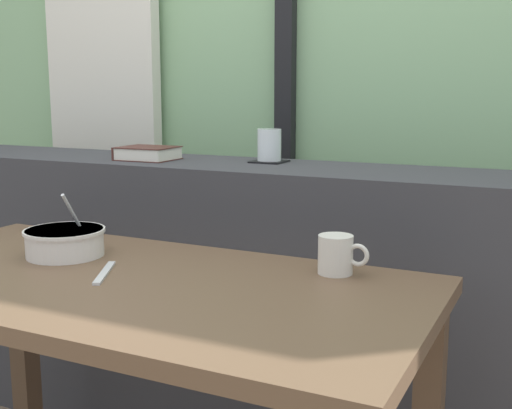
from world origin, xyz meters
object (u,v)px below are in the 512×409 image
Objects in this scene: coaster_square at (269,162)px; ceramic_mug at (337,255)px; fork_utensil at (105,273)px; juice_glass at (269,146)px; soup_bowl at (65,242)px; closed_book at (147,153)px; breakfast_table at (127,327)px.

ceramic_mug is at bearing -52.08° from coaster_square.
fork_utensil is at bearing -153.54° from ceramic_mug.
juice_glass is 0.51× the size of soup_bowl.
closed_book is (-0.38, -0.10, -0.03)m from juice_glass.
breakfast_table is at bearing -20.43° from soup_bowl.
soup_bowl is 0.65m from ceramic_mug.
ceramic_mug is at bearing -52.08° from juice_glass.
closed_book is 0.93× the size of soup_bowl.
closed_book reaches higher than breakfast_table.
soup_bowl reaches higher than ceramic_mug.
ceramic_mug is (0.45, 0.22, 0.04)m from fork_utensil.
juice_glass is 0.58× the size of fork_utensil.
breakfast_table is 0.30m from soup_bowl.
closed_book is (-0.38, -0.10, 0.02)m from coaster_square.
fork_utensil is 0.50m from ceramic_mug.
juice_glass is at bearing 0.00° from coaster_square.
soup_bowl is 1.70× the size of ceramic_mug.
coaster_square is (-0.01, 0.74, 0.29)m from breakfast_table.
fork_utensil is (0.33, -0.63, -0.19)m from closed_book.
fork_utensil is at bearing -24.75° from soup_bowl.
soup_bowl is (-0.25, 0.09, 0.14)m from breakfast_table.
closed_book is 0.74m from fork_utensil.
fork_utensil is (-0.05, -0.73, -0.22)m from juice_glass.
closed_book reaches higher than ceramic_mug.
closed_book is (-0.39, 0.64, 0.30)m from breakfast_table.
closed_book is 0.59m from soup_bowl.
soup_bowl is 1.13× the size of fork_utensil.
closed_book reaches higher than soup_bowl.
coaster_square is 0.88× the size of ceramic_mug.
ceramic_mug is at bearing -27.65° from closed_book.
breakfast_table is 0.13m from fork_utensil.
coaster_square is 0.05m from juice_glass.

